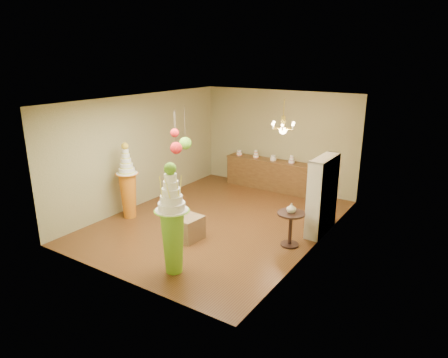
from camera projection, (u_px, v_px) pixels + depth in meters
The scene contains 17 objects.
floor at pixel (219, 221), 10.00m from camera, with size 6.50×6.50×0.00m, color #523016.
ceiling at pixel (218, 100), 9.11m from camera, with size 6.50×6.50×0.00m, color white.
wall_back at pixel (278, 140), 12.15m from camera, with size 5.00×0.04×3.00m, color #959366.
wall_front at pixel (115, 203), 6.95m from camera, with size 5.00×0.04×3.00m, color #959366.
wall_left at pixel (142, 150), 10.86m from camera, with size 0.04×6.50×3.00m, color #959366.
wall_right at pixel (319, 180), 8.24m from camera, with size 0.04×6.50×3.00m, color #959366.
pedestal_green at pixel (173, 228), 7.40m from camera, with size 0.69×0.69×2.16m.
pedestal_orange at pixel (128, 189), 10.03m from camera, with size 0.53×0.53×1.94m.
burlap_riser at pixel (188, 228), 8.96m from camera, with size 0.58×0.58×0.53m, color olive.
sideboard at pixel (273, 174), 12.23m from camera, with size 3.04×0.54×1.16m.
shelving_unit at pixel (323, 195), 9.14m from camera, with size 0.33×1.20×1.80m.
round_table at pixel (291, 224), 8.57m from camera, with size 0.67×0.67×0.77m.
vase at pixel (291, 208), 8.45m from camera, with size 0.20×0.20×0.21m, color beige.
pom_red_left at pixel (176, 148), 7.92m from camera, with size 0.24×0.24×0.91m.
pom_green_mid at pixel (185, 143), 8.36m from camera, with size 0.26×0.26×0.93m.
pom_red_right at pixel (175, 133), 7.64m from camera, with size 0.17×0.17×0.54m.
chandelier at pixel (283, 128), 9.51m from camera, with size 0.71×0.71×0.85m.
Camera 1 is at (5.16, -7.66, 3.97)m, focal length 32.00 mm.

